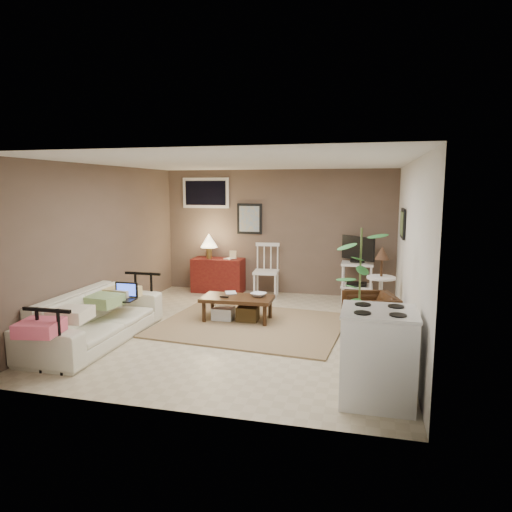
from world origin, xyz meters
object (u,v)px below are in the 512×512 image
(coffee_table, at_px, (237,307))
(sofa, at_px, (96,310))
(tv_stand, at_px, (357,267))
(red_console, at_px, (217,272))
(side_table, at_px, (381,275))
(stove, at_px, (378,356))
(spindle_chair, at_px, (266,272))
(armchair, at_px, (370,313))
(potted_plant, at_px, (360,289))

(coffee_table, bearing_deg, sofa, -139.99)
(tv_stand, bearing_deg, sofa, -137.55)
(red_console, relative_size, side_table, 1.00)
(stove, bearing_deg, spindle_chair, 116.60)
(side_table, bearing_deg, coffee_table, -165.61)
(red_console, bearing_deg, side_table, -22.99)
(tv_stand, bearing_deg, spindle_chair, -179.18)
(red_console, height_order, armchair, red_console)
(coffee_table, height_order, potted_plant, potted_plant)
(armchair, bearing_deg, tv_stand, 171.10)
(tv_stand, distance_m, armchair, 2.04)
(side_table, bearing_deg, tv_stand, 108.09)
(armchair, bearing_deg, spindle_chair, -151.40)
(spindle_chair, relative_size, armchair, 1.49)
(sofa, height_order, stove, stove)
(red_console, bearing_deg, coffee_table, -63.16)
(side_table, height_order, potted_plant, potted_plant)
(spindle_chair, distance_m, potted_plant, 3.35)
(red_console, bearing_deg, spindle_chair, -8.58)
(potted_plant, bearing_deg, sofa, -176.26)
(coffee_table, bearing_deg, tv_stand, 44.50)
(tv_stand, distance_m, potted_plant, 2.85)
(sofa, bearing_deg, armchair, -73.48)
(spindle_chair, distance_m, tv_stand, 1.69)
(red_console, xyz_separation_m, armchair, (2.93, -2.14, -0.06))
(sofa, bearing_deg, tv_stand, -47.55)
(coffee_table, relative_size, tv_stand, 0.93)
(side_table, bearing_deg, red_console, 157.01)
(stove, bearing_deg, sofa, 166.09)
(coffee_table, distance_m, tv_stand, 2.51)
(spindle_chair, height_order, armchair, spindle_chair)
(coffee_table, bearing_deg, spindle_chair, 87.21)
(tv_stand, bearing_deg, stove, -85.76)
(armchair, bearing_deg, potted_plant, -24.45)
(side_table, relative_size, potted_plant, 0.72)
(tv_stand, relative_size, armchair, 1.76)
(potted_plant, bearing_deg, spindle_chair, 122.15)
(coffee_table, xyz_separation_m, stove, (2.06, -2.23, 0.23))
(coffee_table, xyz_separation_m, red_console, (-0.94, 1.86, 0.17))
(sofa, relative_size, potted_plant, 1.39)
(spindle_chair, distance_m, side_table, 2.38)
(tv_stand, xyz_separation_m, potted_plant, (0.09, -2.84, 0.23))
(spindle_chair, bearing_deg, side_table, -29.26)
(tv_stand, distance_m, stove, 3.98)
(side_table, bearing_deg, potted_plant, -100.13)
(spindle_chair, bearing_deg, coffee_table, -92.79)
(armchair, distance_m, potted_plant, 0.99)
(sofa, relative_size, red_console, 1.93)
(sofa, bearing_deg, red_console, -11.39)
(tv_stand, bearing_deg, coffee_table, -135.50)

